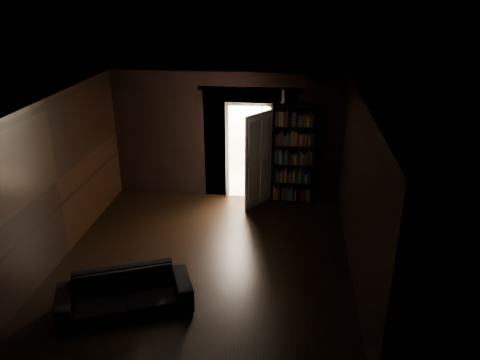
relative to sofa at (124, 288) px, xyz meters
name	(u,v)px	position (x,y,z in m)	size (l,w,h in m)	color
ground	(205,260)	(0.92, 1.44, -0.37)	(5.50, 5.50, 0.00)	black
room_walls	(213,149)	(0.91, 2.51, 1.31)	(5.02, 5.61, 2.84)	black
kitchen_alcove	(254,131)	(1.42, 5.31, 0.84)	(2.20, 1.80, 2.60)	beige
sofa	(124,288)	(0.00, 0.00, 0.00)	(1.93, 0.83, 0.74)	black
bookshelf	(293,155)	(2.37, 4.03, 0.73)	(0.90, 0.32, 2.20)	black
refrigerator	(273,144)	(1.88, 5.55, 0.45)	(0.74, 0.68, 1.65)	white
door	(258,160)	(1.65, 3.82, 0.65)	(0.85, 0.05, 2.05)	silver
figurine	(283,96)	(2.12, 4.11, 1.96)	(0.09, 0.09, 0.27)	silver
bottles	(270,106)	(1.79, 5.52, 1.41)	(0.66, 0.08, 0.27)	black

